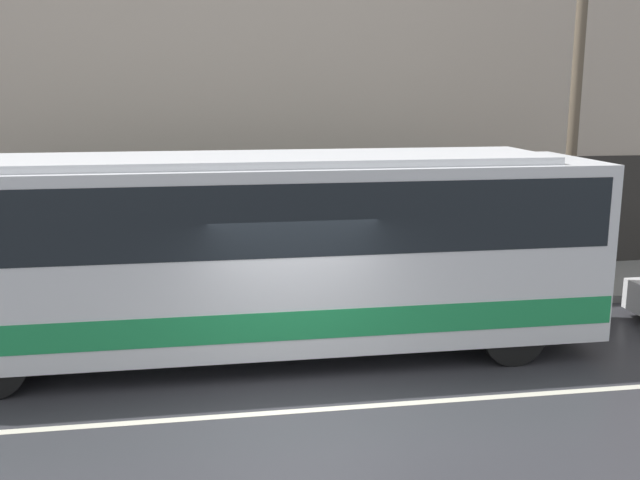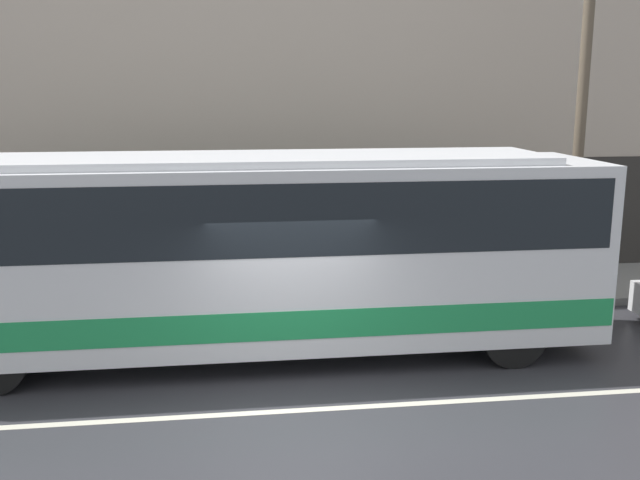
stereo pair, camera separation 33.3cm
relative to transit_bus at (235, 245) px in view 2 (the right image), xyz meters
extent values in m
plane|color=#333338|center=(0.80, -2.29, -1.89)|extent=(60.00, 60.00, 0.00)
cube|color=gray|center=(0.80, 3.15, -1.81)|extent=(60.00, 2.88, 0.16)
cube|color=#B7A899|center=(0.80, 4.73, 3.94)|extent=(60.00, 0.30, 11.66)
cube|color=#2D2B28|center=(0.80, 4.57, -0.49)|extent=(60.00, 0.06, 2.80)
cube|color=beige|center=(0.80, -2.29, -1.88)|extent=(54.00, 0.14, 0.01)
cube|color=silver|center=(-0.01, 0.00, -0.10)|extent=(11.98, 2.54, 2.88)
cube|color=#1E8C4C|center=(-0.01, 0.00, -0.99)|extent=(11.92, 2.56, 0.45)
cube|color=black|center=(-0.01, 0.00, 0.62)|extent=(11.62, 2.56, 1.09)
cube|color=orange|center=(5.93, 0.00, 1.15)|extent=(0.12, 1.90, 0.28)
cube|color=silver|center=(-0.01, 0.00, 1.40)|extent=(10.18, 2.16, 0.12)
cylinder|color=black|center=(4.38, -1.11, -1.36)|extent=(1.05, 0.28, 1.05)
cylinder|color=black|center=(4.38, 1.11, -1.36)|extent=(1.05, 0.28, 1.05)
cylinder|color=black|center=(-3.60, 1.11, -1.36)|extent=(1.05, 0.28, 1.05)
cylinder|color=brown|center=(6.94, 2.15, 2.33)|extent=(0.22, 0.22, 8.11)
cylinder|color=#1E5933|center=(-1.52, 2.93, -0.99)|extent=(0.36, 0.36, 1.48)
sphere|color=tan|center=(-1.52, 2.93, -0.12)|extent=(0.27, 0.27, 0.27)
camera|label=1|loc=(-0.45, -11.41, 2.51)|focal=40.00mm
camera|label=2|loc=(-0.12, -11.46, 2.51)|focal=40.00mm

